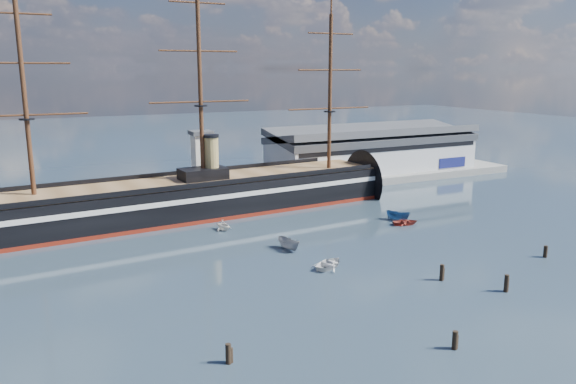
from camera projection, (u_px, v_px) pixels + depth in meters
name	position (u px, v px, depth m)	size (l,w,h in m)	color
ground	(242.00, 236.00, 107.64)	(600.00, 600.00, 0.00)	#2B3A44
quay	(225.00, 195.00, 143.44)	(180.00, 18.00, 2.00)	slate
warehouse	(372.00, 150.00, 166.27)	(63.00, 21.00, 11.60)	#B7BABC
quay_tower	(202.00, 161.00, 135.66)	(5.00, 5.00, 15.00)	silver
warship	(187.00, 198.00, 122.18)	(113.40, 22.27, 53.94)	black
motorboat_b	(329.00, 267.00, 90.95)	(3.78, 1.51, 1.76)	silver
motorboat_c	(289.00, 250.00, 99.62)	(6.55, 2.40, 2.62)	gray
motorboat_d	(223.00, 230.00, 111.86)	(6.32, 2.74, 2.32)	silver
motorboat_e	(405.00, 225.00, 115.86)	(3.34, 1.34, 1.56)	maroon
motorboat_f	(398.00, 220.00, 118.94)	(6.31, 2.31, 2.53)	#29517F
piling_near_left	(229.00, 364.00, 61.23)	(0.64, 0.64, 3.02)	black
piling_near_mid	(454.00, 349.00, 64.37)	(0.64, 0.64, 2.93)	black
piling_near_right	(506.00, 292.00, 80.90)	(0.64, 0.64, 3.30)	black
piling_far_right	(545.00, 257.00, 95.71)	(0.64, 0.64, 2.76)	black
piling_extra	(441.00, 280.00, 85.25)	(0.64, 0.64, 3.25)	black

